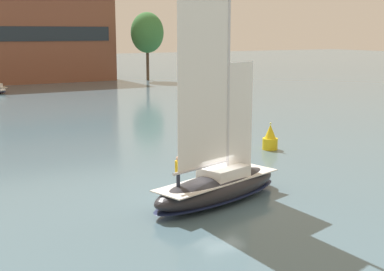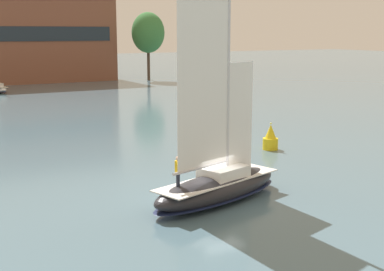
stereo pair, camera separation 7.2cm
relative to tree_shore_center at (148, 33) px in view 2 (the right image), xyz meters
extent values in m
plane|color=slate|center=(-28.65, -72.01, -9.23)|extent=(400.00, 400.00, 0.00)
cube|color=brown|center=(-20.53, 10.67, -1.00)|extent=(30.40, 15.47, 16.47)
cube|color=#1E2833|center=(-20.53, 2.86, -0.17)|extent=(27.36, 0.10, 2.64)
cylinder|color=#4C3828|center=(0.00, 0.00, -5.67)|extent=(0.57, 0.57, 7.12)
ellipsoid|color=#3D7A3D|center=(0.00, 0.00, 0.04)|extent=(6.41, 6.41, 7.83)
ellipsoid|color=#232328|center=(-28.65, -72.01, -8.44)|extent=(9.72, 5.15, 1.59)
ellipsoid|color=#19234C|center=(-28.65, -72.01, -8.87)|extent=(9.82, 5.21, 0.19)
cube|color=silver|center=(-28.65, -72.01, -7.97)|extent=(8.53, 4.43, 0.06)
cube|color=silver|center=(-28.20, -71.87, -7.61)|extent=(3.03, 2.50, 0.66)
cylinder|color=silver|center=(-27.93, -71.79, -2.09)|extent=(0.19, 0.19, 11.71)
cylinder|color=silver|center=(-29.95, -72.39, -7.00)|extent=(4.09, 1.34, 0.16)
cube|color=white|center=(-29.79, -72.34, -2.20)|extent=(3.73, 1.12, 9.60)
cube|color=white|center=(-26.84, -71.48, -4.72)|extent=(1.98, 0.60, 6.44)
cylinder|color=#232838|center=(-31.43, -72.50, -7.51)|extent=(0.25, 0.25, 0.85)
cylinder|color=gold|center=(-31.43, -72.50, -6.76)|extent=(0.42, 0.42, 0.65)
sphere|color=tan|center=(-31.43, -72.50, -6.32)|extent=(0.24, 0.24, 0.24)
cylinder|color=yellow|center=(-17.76, -62.54, -8.77)|extent=(1.24, 1.24, 0.93)
cone|color=yellow|center=(-17.76, -62.54, -7.74)|extent=(0.93, 0.93, 1.13)
sphere|color=#F2F266|center=(-17.76, -62.54, -7.09)|extent=(0.16, 0.16, 0.16)
camera|label=1|loc=(-44.02, -96.46, 0.15)|focal=50.00mm
camera|label=2|loc=(-43.95, -96.50, 0.15)|focal=50.00mm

